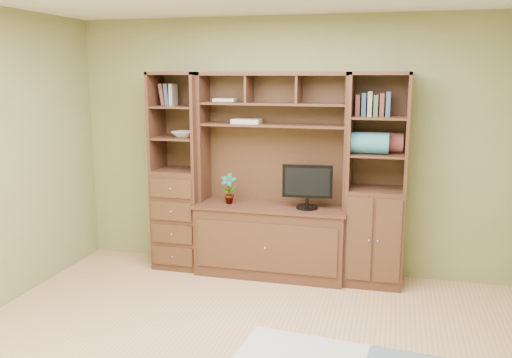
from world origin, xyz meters
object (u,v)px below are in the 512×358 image
(left_tower, at_px, (179,171))
(right_tower, at_px, (377,181))
(center_hutch, at_px, (271,177))
(monitor, at_px, (307,179))

(left_tower, xyz_separation_m, right_tower, (2.02, 0.00, 0.00))
(center_hutch, height_order, monitor, center_hutch)
(right_tower, bearing_deg, center_hutch, -177.77)
(center_hutch, height_order, left_tower, same)
(center_hutch, relative_size, left_tower, 1.00)
(monitor, bearing_deg, right_tower, 1.43)
(left_tower, bearing_deg, right_tower, 0.00)
(right_tower, bearing_deg, left_tower, 180.00)
(center_hutch, relative_size, monitor, 3.44)
(center_hutch, distance_m, right_tower, 1.03)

